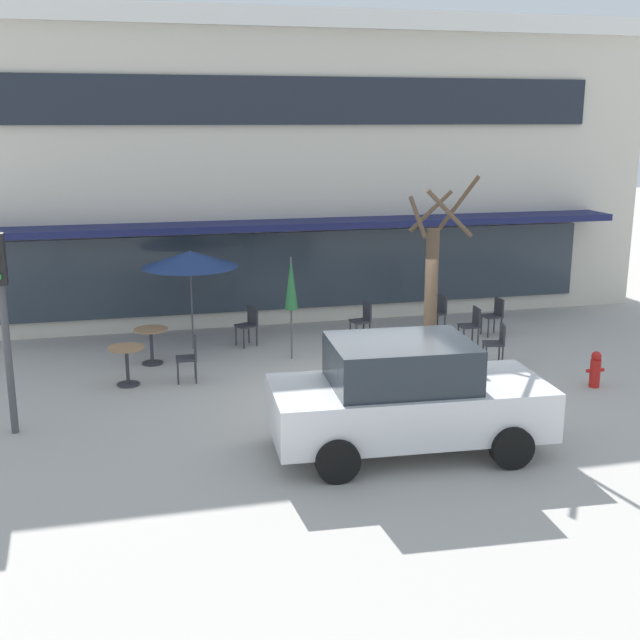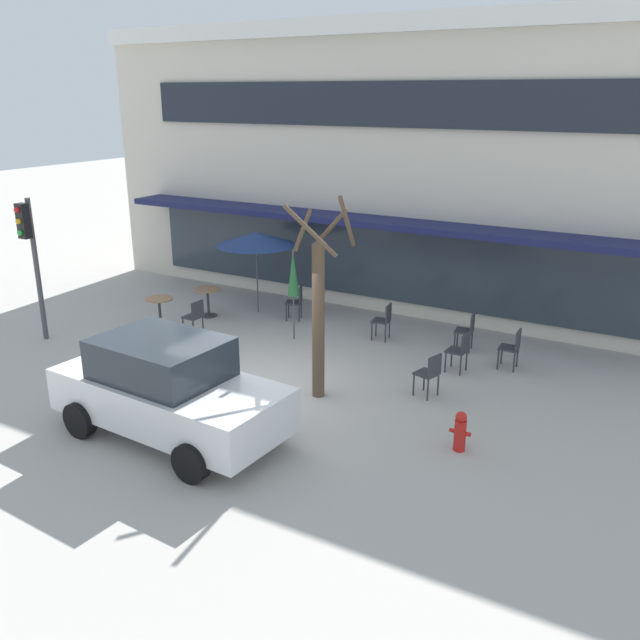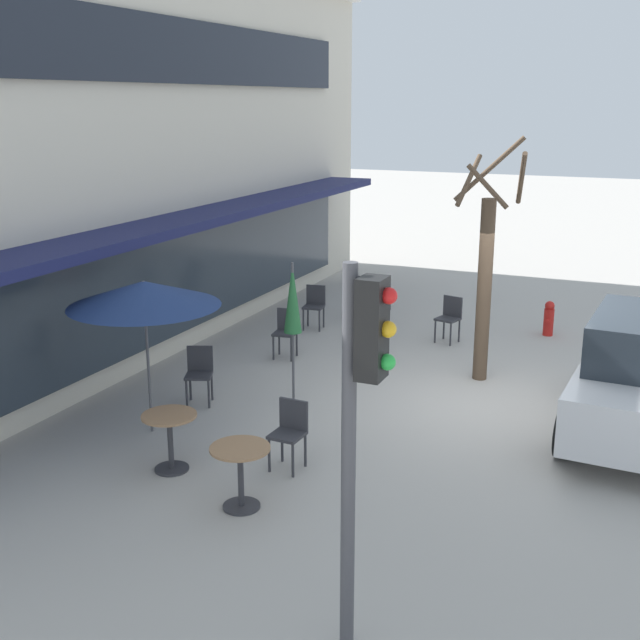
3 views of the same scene
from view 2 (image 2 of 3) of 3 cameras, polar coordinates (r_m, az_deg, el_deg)
The scene contains 17 objects.
ground_plane at distance 13.66m, azimuth -5.55°, elevation -6.01°, with size 80.00×80.00×0.00m, color #ADA8A0.
building_facade at distance 21.39m, azimuth 10.17°, elevation 13.18°, with size 18.37×9.10×7.49m.
cafe_table_near_wall at distance 18.17m, azimuth -9.42°, elevation 1.87°, with size 0.70×0.70×0.76m.
cafe_table_streetside at distance 17.57m, azimuth -13.36°, elevation 1.03°, with size 0.70×0.70×0.76m.
patio_umbrella_green_folded at distance 17.98m, azimuth -5.40°, elevation 6.83°, with size 2.10×2.10×2.20m.
patio_umbrella_cream_folded at distance 15.94m, azimuth -2.27°, elevation 3.91°, with size 0.28×0.28×2.20m.
cafe_chair_0 at distance 15.06m, azimuth 15.91°, elevation -2.13°, with size 0.42×0.42×0.89m.
cafe_chair_1 at distance 16.27m, azimuth 5.42°, elevation 0.09°, with size 0.45×0.45×0.89m.
cafe_chair_2 at distance 16.75m, azimuth -10.51°, elevation 0.40°, with size 0.42×0.42×0.89m.
cafe_chair_3 at distance 14.62m, azimuth 11.73°, elevation -2.41°, with size 0.42×0.42×0.89m.
cafe_chair_4 at distance 17.64m, azimuth -1.99°, elevation 1.65°, with size 0.52×0.52×0.89m.
cafe_chair_5 at distance 13.34m, azimuth 9.23°, elevation -4.33°, with size 0.49×0.49×0.89m.
cafe_chair_6 at distance 15.88m, azimuth 12.32°, elevation -0.74°, with size 0.45×0.45×0.89m.
parked_sedan at distance 11.89m, azimuth -12.69°, elevation -5.65°, with size 4.29×2.20×1.76m.
street_tree at distance 12.77m, azimuth -0.06°, elevation 0.95°, with size 1.10×1.31×4.02m.
traffic_light_pole at distance 17.10m, azimuth -23.23°, elevation 5.72°, with size 0.26×0.44×3.40m.
fire_hydrant at distance 11.59m, azimuth 11.73°, elevation -9.14°, with size 0.36×0.20×0.71m.
Camera 2 is at (7.33, -10.04, 5.68)m, focal length 38.00 mm.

